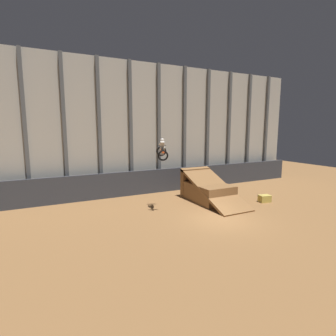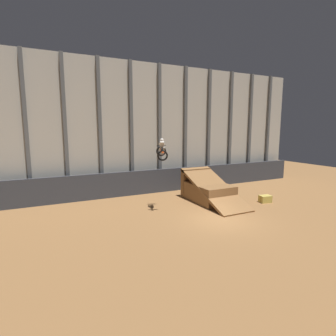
# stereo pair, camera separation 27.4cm
# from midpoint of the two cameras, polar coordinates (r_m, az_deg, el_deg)

# --- Properties ---
(ground_plane) EXTENTS (60.00, 60.00, 0.00)m
(ground_plane) POSITION_cam_midpoint_polar(r_m,az_deg,el_deg) (17.65, 10.84, -10.95)
(ground_plane) COLOR olive
(arena_back_wall) EXTENTS (32.00, 0.40, 11.73)m
(arena_back_wall) POSITION_cam_midpoint_polar(r_m,az_deg,el_deg) (24.97, -2.48, 8.60)
(arena_back_wall) COLOR beige
(arena_back_wall) RESTS_ON ground_plane
(lower_barrier) EXTENTS (31.36, 0.20, 2.15)m
(lower_barrier) POSITION_cam_midpoint_polar(r_m,az_deg,el_deg) (24.43, -1.33, -2.69)
(lower_barrier) COLOR #383D47
(lower_barrier) RESTS_ON ground_plane
(dirt_ramp) EXTENTS (2.75, 6.06, 2.59)m
(dirt_ramp) POSITION_cam_midpoint_polar(r_m,az_deg,el_deg) (21.81, 8.04, -4.73)
(dirt_ramp) COLOR brown
(dirt_ramp) RESTS_ON ground_plane
(rider_bike_solo) EXTENTS (1.24, 1.84, 1.54)m
(rider_bike_solo) POSITION_cam_midpoint_polar(r_m,az_deg,el_deg) (18.44, -1.71, 3.89)
(rider_bike_solo) COLOR black
(hay_bale_trackside) EXTENTS (0.99, 0.74, 0.57)m
(hay_bale_trackside) POSITION_cam_midpoint_polar(r_m,az_deg,el_deg) (22.53, 19.96, -6.27)
(hay_bale_trackside) COLOR #CCB751
(hay_bale_trackside) RESTS_ON ground_plane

